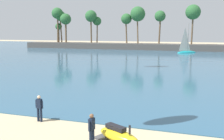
% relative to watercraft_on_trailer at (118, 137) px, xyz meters
% --- Properties ---
extents(sea, '(220.00, 102.99, 0.06)m').
position_rel_watercraft_on_trailer_xyz_m(sea, '(-1.75, 54.09, -0.49)').
color(sea, '#33607F').
rests_on(sea, ground).
extents(palm_headland, '(95.29, 6.56, 12.99)m').
position_rel_watercraft_on_trailer_xyz_m(palm_headland, '(-0.69, 65.56, 4.09)').
color(palm_headland, '#514C47').
rests_on(palm_headland, ground).
extents(watercraft_on_trailer, '(2.77, 2.08, 1.28)m').
position_rel_watercraft_on_trailer_xyz_m(watercraft_on_trailer, '(0.00, 0.00, 0.00)').
color(watercraft_on_trailer, '#4C4C51').
rests_on(watercraft_on_trailer, ground).
extents(person_rigging_by_gear, '(0.24, 0.55, 1.67)m').
position_rel_watercraft_on_trailer_xyz_m(person_rigging_by_gear, '(-1.24, -0.37, 0.38)').
color(person_rigging_by_gear, '#141E33').
rests_on(person_rigging_by_gear, ground).
extents(person_at_waterline, '(0.55, 0.23, 1.67)m').
position_rel_watercraft_on_trailer_xyz_m(person_at_waterline, '(-5.68, 2.00, 0.38)').
color(person_at_waterline, '#141E33').
rests_on(person_at_waterline, ground).
extents(sailboat_near_shore, '(5.30, 4.71, 7.95)m').
position_rel_watercraft_on_trailer_xyz_m(sailboat_near_shore, '(1.43, 56.86, 0.26)').
color(sailboat_near_shore, teal).
rests_on(sailboat_near_shore, sea).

